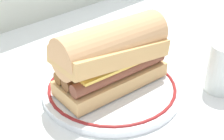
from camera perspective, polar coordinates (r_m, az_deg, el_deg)
The scene contains 4 objects.
ground_plane at distance 0.57m, azimuth -0.52°, elevation -2.77°, with size 1.50×1.50×0.00m, color white.
plate at distance 0.55m, azimuth 0.00°, elevation -3.32°, with size 0.26×0.26×0.01m.
sausage_sandwich at distance 0.52m, azimuth 0.00°, elevation 2.93°, with size 0.22×0.11×0.12m.
drinking_glass at distance 0.58m, azimuth 20.52°, elevation -0.26°, with size 0.06×0.06×0.09m.
Camera 1 is at (-0.35, -0.33, 0.32)m, focal length 47.51 mm.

